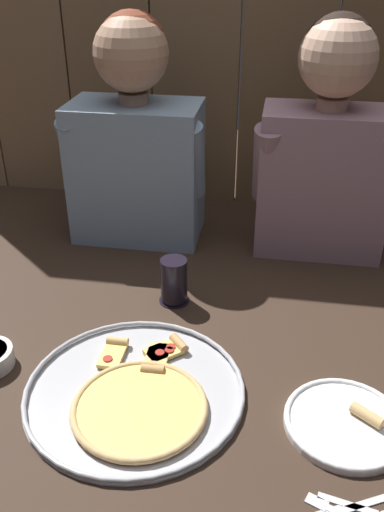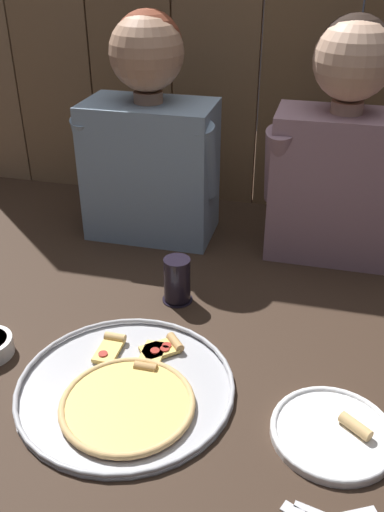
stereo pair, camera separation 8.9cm
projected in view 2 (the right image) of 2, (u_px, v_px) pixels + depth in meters
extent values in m
plane|color=#332319|center=(195.00, 351.00, 1.21)|extent=(3.20, 3.20, 0.00)
cylinder|color=#B2B2B7|center=(126.00, 388.00, 1.11)|extent=(0.44, 0.44, 0.01)
torus|color=#B2B2B7|center=(126.00, 385.00, 1.10)|extent=(0.44, 0.44, 0.01)
cylinder|color=#B23823|center=(128.00, 406.00, 1.06)|extent=(0.25, 0.25, 0.00)
cylinder|color=#EFC660|center=(127.00, 404.00, 1.05)|extent=(0.24, 0.24, 0.01)
torus|color=tan|center=(127.00, 404.00, 1.05)|extent=(0.26, 0.26, 0.01)
cube|color=#EFC660|center=(109.00, 351.00, 1.19)|extent=(0.05, 0.08, 0.01)
cylinder|color=tan|center=(115.00, 337.00, 1.22)|extent=(0.05, 0.02, 0.02)
cylinder|color=#A3281E|center=(103.00, 354.00, 1.18)|extent=(0.02, 0.02, 0.00)
cube|color=#EFC660|center=(159.00, 350.00, 1.20)|extent=(0.09, 0.09, 0.01)
cylinder|color=tan|center=(175.00, 343.00, 1.21)|extent=(0.05, 0.05, 0.02)
cylinder|color=#A3281E|center=(165.00, 349.00, 1.19)|extent=(0.02, 0.02, 0.00)
cylinder|color=#A3281E|center=(167.00, 345.00, 1.20)|extent=(0.02, 0.02, 0.00)
cube|color=#EFC660|center=(152.00, 356.00, 1.18)|extent=(0.05, 0.09, 0.01)
cylinder|color=tan|center=(145.00, 367.00, 1.14)|extent=(0.05, 0.02, 0.02)
cylinder|color=#A3281E|center=(155.00, 351.00, 1.18)|extent=(0.02, 0.02, 0.00)
cylinder|color=white|center=(332.00, 433.00, 1.00)|extent=(0.23, 0.23, 0.01)
torus|color=white|center=(333.00, 431.00, 1.00)|extent=(0.23, 0.23, 0.01)
cylinder|color=tan|center=(355.00, 426.00, 0.99)|extent=(0.06, 0.06, 0.02)
cylinder|color=black|center=(177.00, 299.00, 1.38)|extent=(0.08, 0.08, 0.01)
cylinder|color=black|center=(177.00, 279.00, 1.35)|extent=(0.07, 0.07, 0.11)
cube|color=silver|center=(293.00, 510.00, 0.87)|extent=(0.04, 0.03, 0.01)
cube|color=#849EB7|center=(151.00, 171.00, 1.60)|extent=(0.36, 0.21, 0.39)
cylinder|color=tan|center=(148.00, 97.00, 1.50)|extent=(0.08, 0.08, 0.03)
sphere|color=tan|center=(146.00, 53.00, 1.44)|extent=(0.20, 0.20, 0.20)
sphere|color=brown|center=(148.00, 46.00, 1.44)|extent=(0.18, 0.18, 0.18)
cylinder|color=#849EB7|center=(92.00, 151.00, 1.57)|extent=(0.08, 0.14, 0.23)
cylinder|color=#849EB7|center=(203.00, 161.00, 1.50)|extent=(0.08, 0.13, 0.23)
cube|color=gray|center=(336.00, 187.00, 1.49)|extent=(0.34, 0.19, 0.40)
cylinder|color=#DBAD8E|center=(347.00, 107.00, 1.38)|extent=(0.08, 0.08, 0.03)
sphere|color=#DBAD8E|center=(354.00, 60.00, 1.33)|extent=(0.19, 0.19, 0.19)
sphere|color=black|center=(355.00, 52.00, 1.33)|extent=(0.18, 0.18, 0.18)
cylinder|color=gray|center=(279.00, 166.00, 1.46)|extent=(0.08, 0.14, 0.23)
cube|color=#836546|center=(46.00, 7.00, 1.74)|extent=(0.27, 0.03, 1.18)
cube|color=brown|center=(129.00, 10.00, 1.68)|extent=(0.27, 0.03, 1.18)
cube|color=brown|center=(217.00, 12.00, 1.62)|extent=(0.27, 0.03, 1.18)
cube|color=brown|center=(312.00, 15.00, 1.57)|extent=(0.27, 0.03, 1.18)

